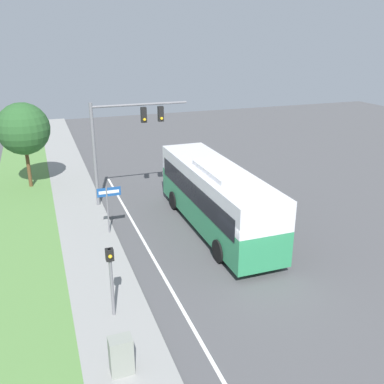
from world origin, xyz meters
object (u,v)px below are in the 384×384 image
pedestrian_signal (111,271)px  utility_cabinet (121,355)px  signal_gantry (123,132)px  street_sign (108,201)px  bus (216,194)px

pedestrian_signal → utility_cabinet: bearing=-95.5°
signal_gantry → pedestrian_signal: signal_gantry is taller
street_sign → utility_cabinet: street_sign is taller
bus → street_sign: bearing=167.5°
pedestrian_signal → street_sign: (1.11, 7.07, -0.08)m
utility_cabinet → pedestrian_signal: bearing=84.5°
signal_gantry → street_sign: 5.17m
bus → signal_gantry: size_ratio=1.74×
signal_gantry → street_sign: (-1.73, -4.12, -2.61)m
bus → street_sign: bus is taller
bus → street_sign: size_ratio=4.13×
utility_cabinet → street_sign: bearing=82.1°
bus → utility_cabinet: bearing=-127.8°
signal_gantry → bus: bearing=-55.0°
pedestrian_signal → bus: bearing=41.8°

